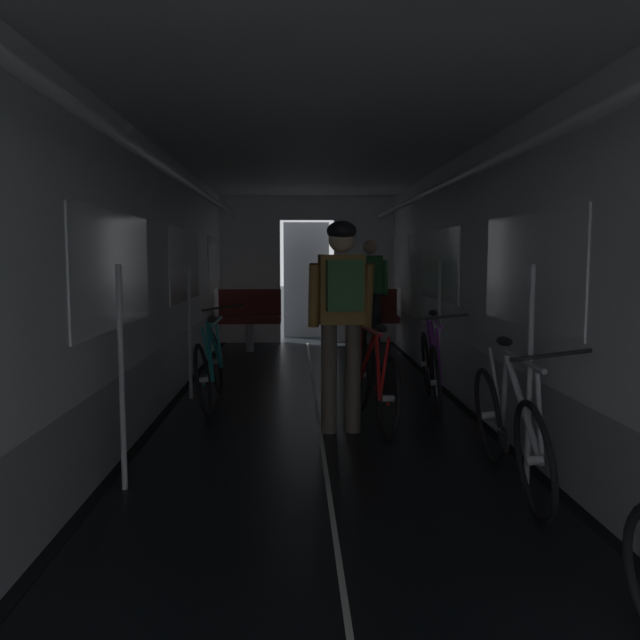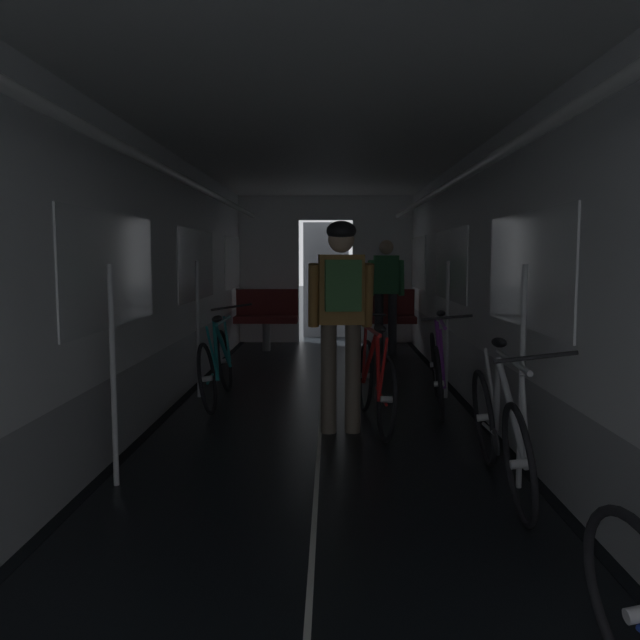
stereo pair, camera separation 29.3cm
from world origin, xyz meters
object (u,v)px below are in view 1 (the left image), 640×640
object	(u,v)px
bench_seat_far_right	(366,314)
bicycle_red_in_aisle	(373,380)
bench_seat_far_left	(249,314)
person_cyclist_aisle	(342,303)
person_standing_near_bench	(370,288)
bicycle_silver	(509,427)
bicycle_purple	(431,367)
bicycle_teal	(210,365)

from	to	relation	value
bench_seat_far_right	bicycle_red_in_aisle	size ratio (longest dim) A/B	0.58
bench_seat_far_left	bench_seat_far_right	bearing A→B (deg)	0.00
person_cyclist_aisle	person_standing_near_bench	size ratio (longest dim) A/B	1.03
person_standing_near_bench	bicycle_red_in_aisle	bearing A→B (deg)	-96.04
bench_seat_far_left	bicycle_red_in_aisle	world-z (taller)	bench_seat_far_left
bench_seat_far_left	bicycle_silver	distance (m)	6.35
bench_seat_far_left	bench_seat_far_right	world-z (taller)	same
bicycle_purple	bench_seat_far_right	bearing A→B (deg)	93.11
person_cyclist_aisle	bicycle_teal	bearing A→B (deg)	137.33
bicycle_silver	person_cyclist_aisle	world-z (taller)	person_cyclist_aisle
bicycle_red_in_aisle	person_standing_near_bench	distance (m)	4.15
person_standing_near_bench	person_cyclist_aisle	bearing A→B (deg)	-99.49
bench_seat_far_right	bicycle_teal	bearing A→B (deg)	-118.20
bench_seat_far_right	person_standing_near_bench	size ratio (longest dim) A/B	0.58
bicycle_silver	bicycle_teal	bearing A→B (deg)	132.06
bicycle_silver	bicycle_teal	world-z (taller)	bicycle_teal
bench_seat_far_right	bicycle_red_in_aisle	distance (m)	4.49
bench_seat_far_right	person_standing_near_bench	distance (m)	0.55
bicycle_purple	bicycle_red_in_aisle	world-z (taller)	bicycle_purple
bench_seat_far_right	person_cyclist_aisle	distance (m)	4.81
bicycle_purple	bicycle_teal	bearing A→B (deg)	174.65
bicycle_purple	person_cyclist_aisle	distance (m)	1.48
bicycle_silver	bicycle_teal	size ratio (longest dim) A/B	1.00
bench_seat_far_left	bicycle_purple	size ratio (longest dim) A/B	0.58
bench_seat_far_right	bicycle_silver	world-z (taller)	same
bicycle_teal	bicycle_purple	world-z (taller)	bicycle_teal
bench_seat_far_left	bicycle_red_in_aisle	bearing A→B (deg)	-72.93
bicycle_red_in_aisle	bicycle_silver	bearing A→B (deg)	-66.79
bench_seat_far_left	person_standing_near_bench	world-z (taller)	person_standing_near_bench
bench_seat_far_left	bench_seat_far_right	size ratio (longest dim) A/B	1.00
bicycle_silver	bicycle_teal	distance (m)	3.24
bicycle_purple	person_standing_near_bench	world-z (taller)	person_standing_near_bench
bicycle_red_in_aisle	person_standing_near_bench	size ratio (longest dim) A/B	1.00
bench_seat_far_left	bicycle_teal	world-z (taller)	bicycle_teal
person_standing_near_bench	bicycle_purple	bearing A→B (deg)	-86.59
bench_seat_far_right	bicycle_purple	world-z (taller)	bench_seat_far_right
bicycle_teal	person_standing_near_bench	distance (m)	3.82
bench_seat_far_left	bicycle_teal	xyz separation A→B (m)	(-0.14, -3.61, -0.19)
bicycle_purple	bicycle_silver	bearing A→B (deg)	-89.25
bench_seat_far_left	bicycle_purple	world-z (taller)	bench_seat_far_left
bicycle_teal	bench_seat_far_right	bearing A→B (deg)	61.80
bicycle_silver	bicycle_red_in_aisle	distance (m)	1.69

